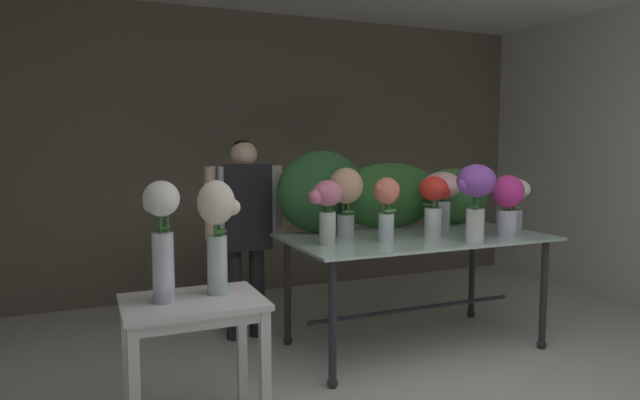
# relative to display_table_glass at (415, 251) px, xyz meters

# --- Properties ---
(ground_plane) EXTENTS (8.64, 8.64, 0.00)m
(ground_plane) POSITION_rel_display_table_glass_xyz_m (-0.42, 0.10, -0.72)
(ground_plane) COLOR beige
(wall_back) EXTENTS (5.90, 0.12, 2.81)m
(wall_back) POSITION_rel_display_table_glass_xyz_m (-0.42, 2.07, 0.68)
(wall_back) COLOR #706656
(wall_back) RESTS_ON ground
(display_table_glass) EXTENTS (1.90, 1.02, 0.84)m
(display_table_glass) POSITION_rel_display_table_glass_xyz_m (0.00, 0.00, 0.00)
(display_table_glass) COLOR #ACCBBD
(display_table_glass) RESTS_ON ground
(side_table_white) EXTENTS (0.70, 0.52, 0.73)m
(side_table_white) POSITION_rel_display_table_glass_xyz_m (-1.75, -0.67, -0.10)
(side_table_white) COLOR white
(side_table_white) RESTS_ON ground
(florist) EXTENTS (0.61, 0.24, 1.54)m
(florist) POSITION_rel_display_table_glass_xyz_m (-1.10, 0.68, 0.23)
(florist) COLOR #232328
(florist) RESTS_ON ground
(foliage_backdrop) EXTENTS (1.90, 0.30, 0.62)m
(foliage_backdrop) POSITION_rel_display_table_glass_xyz_m (-0.09, 0.39, 0.39)
(foliage_backdrop) COLOR #28562D
(foliage_backdrop) RESTS_ON display_table_glass
(vase_peach_ranunculus) EXTENTS (0.27, 0.25, 0.50)m
(vase_peach_ranunculus) POSITION_rel_display_table_glass_xyz_m (-0.47, 0.20, 0.43)
(vase_peach_ranunculus) COLOR silver
(vase_peach_ranunculus) RESTS_ON display_table_glass
(vase_violet_roses) EXTENTS (0.29, 0.27, 0.53)m
(vase_violet_roses) POSITION_rel_display_table_glass_xyz_m (0.23, -0.38, 0.46)
(vase_violet_roses) COLOR silver
(vase_violet_roses) RESTS_ON display_table_glass
(vase_ivory_lilies) EXTENTS (0.21, 0.20, 0.40)m
(vase_ivory_lilies) POSITION_rel_display_table_glass_xyz_m (0.82, -0.13, 0.38)
(vase_ivory_lilies) COLOR silver
(vase_ivory_lilies) RESTS_ON display_table_glass
(vase_scarlet_freesia) EXTENTS (0.22, 0.21, 0.44)m
(vase_scarlet_freesia) POSITION_rel_display_table_glass_xyz_m (0.07, -0.13, 0.38)
(vase_scarlet_freesia) COLOR silver
(vase_scarlet_freesia) RESTS_ON display_table_glass
(vase_coral_stock) EXTENTS (0.20, 0.18, 0.44)m
(vase_coral_stock) POSITION_rel_display_table_glass_xyz_m (-0.32, -0.14, 0.38)
(vase_coral_stock) COLOR silver
(vase_coral_stock) RESTS_ON display_table_glass
(vase_rosy_anemones) EXTENTS (0.24, 0.20, 0.43)m
(vase_rosy_anemones) POSITION_rel_display_table_glass_xyz_m (-0.75, -0.10, 0.38)
(vase_rosy_anemones) COLOR silver
(vase_rosy_anemones) RESTS_ON display_table_glass
(vase_blush_dahlias) EXTENTS (0.29, 0.29, 0.46)m
(vase_blush_dahlias) POSITION_rel_display_table_glass_xyz_m (0.33, 0.14, 0.41)
(vase_blush_dahlias) COLOR silver
(vase_blush_dahlias) RESTS_ON display_table_glass
(vase_magenta_tulips) EXTENTS (0.23, 0.23, 0.45)m
(vase_magenta_tulips) POSITION_rel_display_table_glass_xyz_m (0.61, -0.27, 0.38)
(vase_magenta_tulips) COLOR silver
(vase_magenta_tulips) RESTS_ON display_table_glass
(vase_white_roses_tall) EXTENTS (0.17, 0.18, 0.60)m
(vase_white_roses_tall) POSITION_rel_display_table_glass_xyz_m (-1.89, -0.67, 0.35)
(vase_white_roses_tall) COLOR silver
(vase_white_roses_tall) RESTS_ON side_table_white
(vase_cream_lisianthus_tall) EXTENTS (0.22, 0.19, 0.59)m
(vase_cream_lisianthus_tall) POSITION_rel_display_table_glass_xyz_m (-1.60, -0.62, 0.37)
(vase_cream_lisianthus_tall) COLOR silver
(vase_cream_lisianthus_tall) RESTS_ON side_table_white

